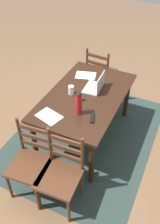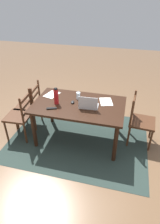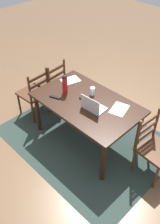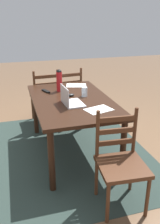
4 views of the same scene
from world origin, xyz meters
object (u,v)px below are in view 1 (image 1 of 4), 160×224
at_px(drinking_glass, 71,90).
at_px(tv_remote, 92,118).
at_px(chair_left_near, 100,73).
at_px(chair_right_near, 31,163).
at_px(dining_table, 86,100).
at_px(water_bottle, 79,103).
at_px(laptop, 96,86).
at_px(chair_right_far, 61,175).
at_px(computer_mouse, 81,98).

relative_size(drinking_glass, tv_remote, 0.73).
height_order(chair_left_near, drinking_glass, chair_left_near).
xyz_separation_m(chair_right_near, drinking_glass, (-1.02, 0.01, 0.37)).
relative_size(dining_table, water_bottle, 5.14).
bearing_deg(drinking_glass, laptop, 133.42).
height_order(dining_table, tv_remote, tv_remote).
height_order(chair_left_near, laptop, laptop).
xyz_separation_m(laptop, tv_remote, (0.59, 0.19, -0.05)).
bearing_deg(chair_right_far, tv_remote, 173.66).
bearing_deg(laptop, dining_table, -21.53).
bearing_deg(water_bottle, dining_table, -168.50).
height_order(dining_table, water_bottle, water_bottle).
bearing_deg(tv_remote, computer_mouse, 113.77).
distance_m(drinking_glass, tv_remote, 0.57).
bearing_deg(computer_mouse, chair_right_near, -18.27).
xyz_separation_m(chair_left_near, drinking_glass, (1.14, 0.01, 0.37)).
bearing_deg(tv_remote, laptop, 87.23).
bearing_deg(computer_mouse, tv_remote, 37.26).
distance_m(chair_right_near, chair_left_near, 2.16).
bearing_deg(computer_mouse, dining_table, 165.24).
distance_m(chair_right_far, laptop, 1.32).
relative_size(dining_table, drinking_glass, 12.70).
bearing_deg(dining_table, drinking_glass, -72.16).
bearing_deg(computer_mouse, drinking_glass, -115.05).
relative_size(chair_left_near, laptop, 2.85).
bearing_deg(chair_right_far, dining_table, -169.96).
bearing_deg(chair_right_near, water_bottle, 158.55).
bearing_deg(chair_right_near, computer_mouse, 169.26).
bearing_deg(drinking_glass, chair_right_far, 20.39).
height_order(chair_right_near, computer_mouse, chair_right_near).
bearing_deg(tv_remote, water_bottle, 153.43).
height_order(laptop, computer_mouse, laptop).
relative_size(laptop, water_bottle, 1.08).
xyz_separation_m(chair_right_far, drinking_glass, (-1.02, -0.38, 0.37)).
distance_m(chair_left_near, drinking_glass, 1.20).
bearing_deg(dining_table, chair_right_near, -10.37).
bearing_deg(laptop, chair_right_far, 5.29).
height_order(laptop, tv_remote, laptop).
bearing_deg(water_bottle, chair_right_far, 9.24).
distance_m(dining_table, drinking_glass, 0.25).
bearing_deg(drinking_glass, chair_right_near, -0.55).
xyz_separation_m(drinking_glass, tv_remote, (0.34, 0.45, -0.05)).
xyz_separation_m(dining_table, computer_mouse, (0.12, -0.01, 0.11)).
xyz_separation_m(dining_table, laptop, (-0.19, 0.07, 0.15)).
bearing_deg(drinking_glass, computer_mouse, 72.48).
relative_size(dining_table, computer_mouse, 15.83).
height_order(dining_table, computer_mouse, computer_mouse).
xyz_separation_m(chair_right_far, chair_right_near, (0.00, -0.39, 0.00)).
height_order(drinking_glass, tv_remote, drinking_glass).
bearing_deg(chair_right_far, chair_right_near, -89.98).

